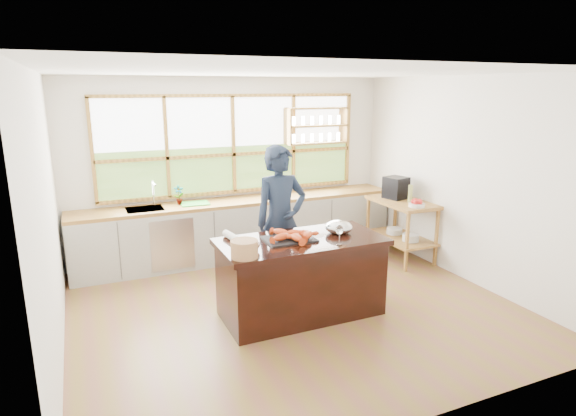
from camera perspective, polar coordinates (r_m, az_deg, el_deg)
ground_plane at (r=5.86m, az=0.67°, el=-11.60°), size 5.00×5.00×0.00m
room_shell at (r=5.81m, az=-1.17°, el=6.31°), size 5.02×4.52×2.71m
back_counter at (r=7.38m, az=-5.71°, el=-2.39°), size 4.90×0.63×0.90m
right_shelf_unit at (r=7.44m, az=13.30°, el=-1.38°), size 0.62×1.10×0.90m
island at (r=5.51m, az=1.55°, el=-8.15°), size 1.85×0.90×0.90m
cook at (r=5.95m, az=-0.86°, el=-1.53°), size 0.71×0.49×1.88m
potted_plant at (r=7.08m, az=-12.82°, el=1.52°), size 0.15×0.10×0.28m
cutting_board at (r=7.10m, az=-10.98°, el=0.53°), size 0.42×0.32×0.01m
espresso_machine at (r=7.48m, az=12.66°, el=2.36°), size 0.35×0.37×0.33m
wine_bottle at (r=7.29m, az=14.29°, el=1.68°), size 0.08×0.08×0.26m
fruit_bowl at (r=7.03m, az=15.03°, el=0.49°), size 0.23×0.23×0.11m
slate_board at (r=5.33m, az=0.15°, el=-3.70°), size 0.56×0.41×0.02m
lobster_pile at (r=5.30m, az=0.50°, el=-3.26°), size 0.52×0.48×0.08m
mixing_bowl_left at (r=4.98m, az=-5.09°, el=-4.39°), size 0.30×0.30×0.15m
mixing_bowl_right at (r=5.60m, az=6.05°, el=-2.27°), size 0.32×0.32×0.15m
wine_glass at (r=5.15m, az=6.12°, el=-2.67°), size 0.08×0.08×0.22m
wicker_basket at (r=4.79m, az=-5.18°, el=-4.85°), size 0.27×0.27×0.18m
parchment_roll at (r=5.36m, az=-6.75°, el=-3.36°), size 0.12×0.31×0.08m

